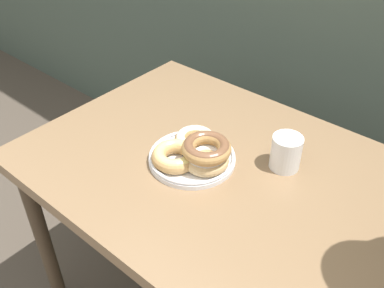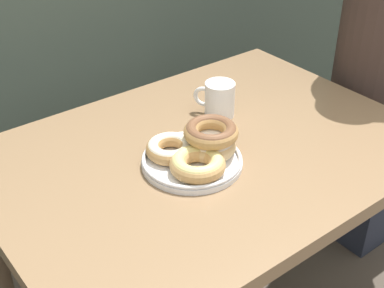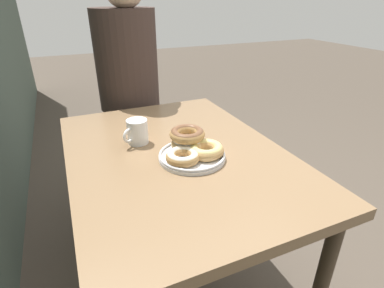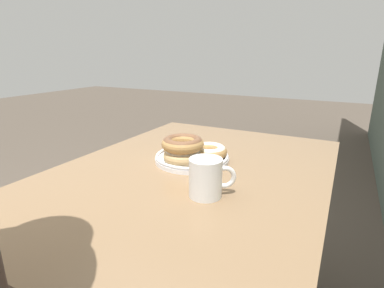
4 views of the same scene
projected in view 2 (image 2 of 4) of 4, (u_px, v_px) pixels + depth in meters
dining_table at (207, 174)px, 1.41m from camera, size 1.11×0.80×0.74m
donut_plate at (197, 150)px, 1.29m from camera, size 0.27×0.26×0.10m
coffee_mug at (219, 99)px, 1.48m from camera, size 0.09×0.11×0.10m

